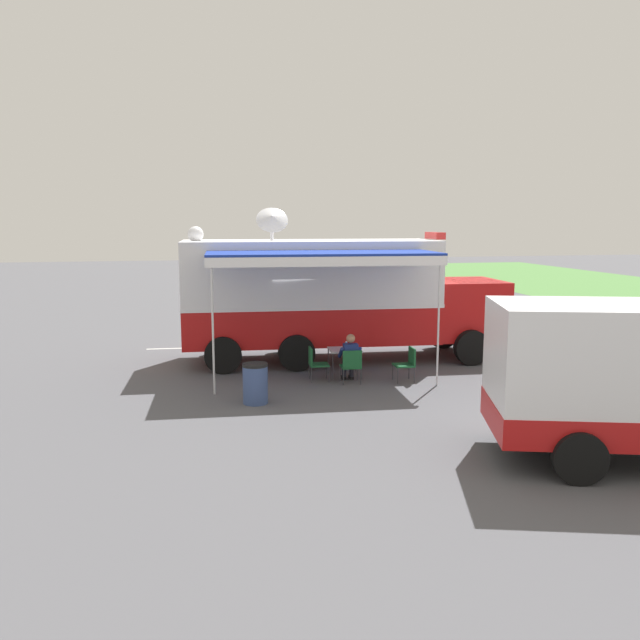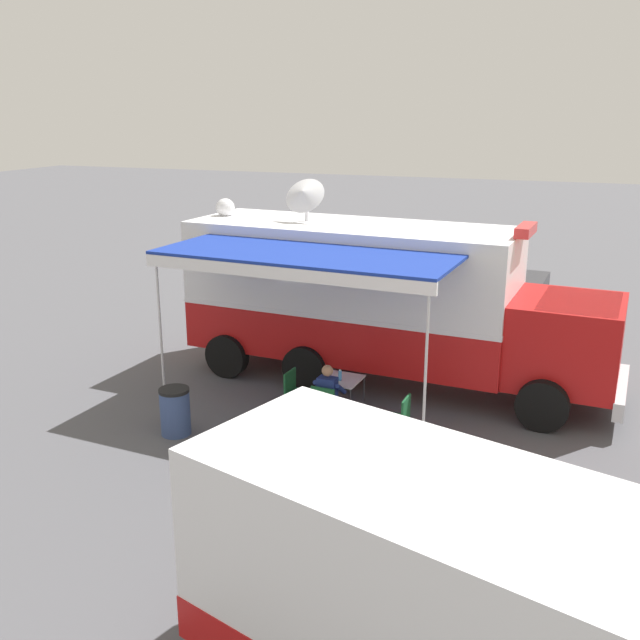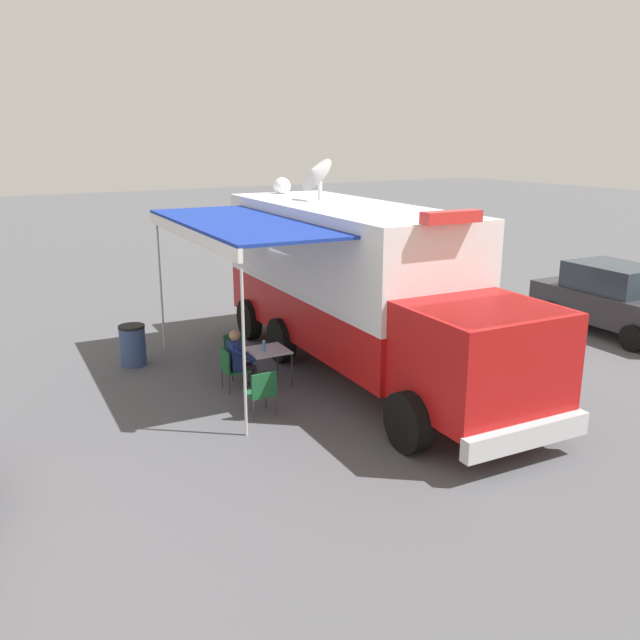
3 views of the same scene
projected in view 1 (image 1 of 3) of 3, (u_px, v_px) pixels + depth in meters
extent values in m
plane|color=#515156|center=(310.00, 360.00, 18.99)|extent=(100.00, 100.00, 0.00)
cube|color=silver|center=(223.00, 347.00, 20.98)|extent=(0.43, 4.80, 0.01)
cube|color=#B71414|center=(310.00, 322.00, 18.81)|extent=(2.96, 7.35, 1.10)
cube|color=white|center=(310.00, 274.00, 18.60)|extent=(2.96, 7.35, 1.70)
cube|color=white|center=(310.00, 303.00, 18.73)|extent=(2.98, 7.37, 0.10)
cube|color=#B71414|center=(464.00, 308.00, 19.44)|extent=(2.43, 2.24, 1.70)
cube|color=#28333D|center=(470.00, 292.00, 19.39)|extent=(2.24, 1.61, 0.70)
cube|color=silver|center=(498.00, 337.00, 19.74)|extent=(2.38, 0.35, 0.36)
cylinder|color=black|center=(442.00, 333.00, 20.78)|extent=(0.36, 1.02, 1.00)
cylinder|color=black|center=(472.00, 348.00, 18.33)|extent=(0.36, 1.02, 1.00)
cylinder|color=black|center=(288.00, 337.00, 20.05)|extent=(0.36, 1.02, 1.00)
cylinder|color=black|center=(297.00, 353.00, 17.61)|extent=(0.36, 1.02, 1.00)
cylinder|color=black|center=(223.00, 338.00, 19.77)|extent=(0.36, 1.02, 1.00)
cylinder|color=black|center=(223.00, 355.00, 17.32)|extent=(0.36, 1.02, 1.00)
cube|color=white|center=(310.00, 242.00, 18.46)|extent=(2.96, 7.35, 0.10)
cube|color=red|center=(435.00, 236.00, 18.97)|extent=(1.12, 0.35, 0.20)
cylinder|color=silver|center=(272.00, 232.00, 18.26)|extent=(0.10, 0.10, 0.45)
cone|color=silver|center=(272.00, 218.00, 18.05)|extent=(0.77, 0.94, 0.81)
sphere|color=white|center=(196.00, 234.00, 17.96)|extent=(0.44, 0.44, 0.44)
cube|color=#193399|center=(322.00, 253.00, 16.19)|extent=(2.57, 5.89, 0.06)
cube|color=white|center=(329.00, 261.00, 15.18)|extent=(0.45, 5.75, 0.24)
cylinder|color=silver|center=(439.00, 321.00, 15.86)|extent=(0.05, 0.05, 3.25)
cylinder|color=silver|center=(213.00, 326.00, 15.07)|extent=(0.05, 0.05, 3.25)
cube|color=silver|center=(345.00, 350.00, 16.95)|extent=(0.85, 0.85, 0.03)
cylinder|color=#333338|center=(355.00, 360.00, 17.42)|extent=(0.03, 0.03, 0.70)
cylinder|color=#333338|center=(361.00, 366.00, 16.69)|extent=(0.03, 0.03, 0.70)
cylinder|color=#333338|center=(328.00, 361.00, 17.31)|extent=(0.03, 0.03, 0.70)
cylinder|color=#333338|center=(333.00, 367.00, 16.59)|extent=(0.03, 0.03, 0.70)
cylinder|color=#4C99D8|center=(346.00, 346.00, 16.85)|extent=(0.07, 0.07, 0.20)
cylinder|color=white|center=(346.00, 342.00, 16.83)|extent=(0.04, 0.04, 0.02)
cube|color=#19562D|center=(350.00, 367.00, 16.31)|extent=(0.51, 0.51, 0.04)
cube|color=#19562D|center=(352.00, 359.00, 16.06)|extent=(0.07, 0.48, 0.44)
cylinder|color=#333338|center=(340.00, 373.00, 16.53)|extent=(0.02, 0.02, 0.42)
cylinder|color=#333338|center=(357.00, 372.00, 16.59)|extent=(0.02, 0.02, 0.42)
cylinder|color=#333338|center=(343.00, 377.00, 16.10)|extent=(0.02, 0.02, 0.42)
cylinder|color=#333338|center=(361.00, 376.00, 16.16)|extent=(0.02, 0.02, 0.42)
cube|color=#19562D|center=(319.00, 365.00, 16.52)|extent=(0.51, 0.51, 0.04)
cube|color=#19562D|center=(311.00, 356.00, 16.46)|extent=(0.48, 0.07, 0.44)
cylinder|color=#333338|center=(326.00, 370.00, 16.80)|extent=(0.02, 0.02, 0.42)
cylinder|color=#333338|center=(329.00, 374.00, 16.37)|extent=(0.02, 0.02, 0.42)
cylinder|color=#333338|center=(309.00, 371.00, 16.74)|extent=(0.02, 0.02, 0.42)
cylinder|color=#333338|center=(312.00, 375.00, 16.31)|extent=(0.02, 0.02, 0.42)
cube|color=#19562D|center=(404.00, 365.00, 16.46)|extent=(0.50, 0.50, 0.04)
cube|color=#19562D|center=(412.00, 356.00, 16.47)|extent=(0.48, 0.06, 0.44)
cylinder|color=#333338|center=(398.00, 376.00, 16.24)|extent=(0.02, 0.02, 0.42)
cylinder|color=#333338|center=(393.00, 372.00, 16.67)|extent=(0.02, 0.02, 0.42)
cylinder|color=#333338|center=(414.00, 375.00, 16.32)|extent=(0.02, 0.02, 0.42)
cylinder|color=#333338|center=(409.00, 371.00, 16.75)|extent=(0.02, 0.02, 0.42)
cube|color=navy|center=(351.00, 355.00, 16.27)|extent=(0.26, 0.37, 0.56)
sphere|color=#A37556|center=(351.00, 338.00, 16.20)|extent=(0.22, 0.22, 0.22)
cylinder|color=navy|center=(341.00, 353.00, 16.34)|extent=(0.43, 0.12, 0.34)
cylinder|color=navy|center=(359.00, 352.00, 16.41)|extent=(0.43, 0.12, 0.34)
cylinder|color=black|center=(345.00, 364.00, 16.47)|extent=(0.39, 0.15, 0.13)
cylinder|color=black|center=(344.00, 372.00, 16.68)|extent=(0.11, 0.11, 0.42)
cube|color=black|center=(343.00, 378.00, 16.77)|extent=(0.25, 0.12, 0.07)
cylinder|color=black|center=(353.00, 364.00, 16.50)|extent=(0.39, 0.15, 0.13)
cylinder|color=black|center=(352.00, 371.00, 16.71)|extent=(0.11, 0.11, 0.42)
cube|color=black|center=(351.00, 377.00, 16.79)|extent=(0.25, 0.12, 0.07)
cylinder|color=#384C7F|center=(255.00, 385.00, 14.48)|extent=(0.56, 0.56, 0.85)
cylinder|color=black|center=(255.00, 365.00, 14.42)|extent=(0.57, 0.57, 0.06)
cylinder|color=black|center=(544.00, 417.00, 12.11)|extent=(0.49, 0.88, 0.84)
cylinder|color=black|center=(579.00, 458.00, 10.04)|extent=(0.49, 0.88, 0.84)
cube|color=#2D2D33|center=(317.00, 304.00, 26.22)|extent=(2.05, 4.30, 0.76)
cube|color=#28333D|center=(313.00, 287.00, 26.09)|extent=(1.72, 2.19, 0.68)
cylinder|color=black|center=(344.00, 310.00, 27.35)|extent=(0.26, 0.65, 0.64)
cylinder|color=black|center=(353.00, 316.00, 25.59)|extent=(0.26, 0.65, 0.64)
cylinder|color=black|center=(283.00, 311.00, 26.96)|extent=(0.26, 0.65, 0.64)
cylinder|color=black|center=(287.00, 318.00, 25.20)|extent=(0.26, 0.65, 0.64)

